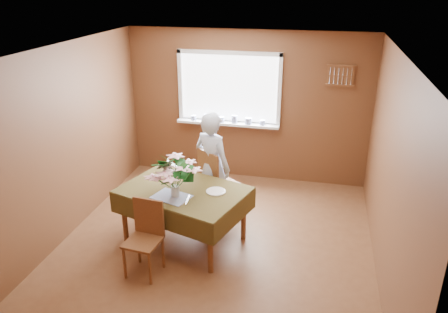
% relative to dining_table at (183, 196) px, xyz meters
% --- Properties ---
extents(floor, '(4.50, 4.50, 0.00)m').
position_rel_dining_table_xyz_m(floor, '(0.43, -0.08, -0.66)').
color(floor, brown).
rests_on(floor, ground).
extents(ceiling, '(4.50, 4.50, 0.00)m').
position_rel_dining_table_xyz_m(ceiling, '(0.43, -0.08, 1.84)').
color(ceiling, white).
rests_on(ceiling, wall_back).
extents(wall_back, '(4.00, 0.00, 4.00)m').
position_rel_dining_table_xyz_m(wall_back, '(0.43, 2.17, 0.59)').
color(wall_back, brown).
rests_on(wall_back, floor).
extents(wall_front, '(4.00, 0.00, 4.00)m').
position_rel_dining_table_xyz_m(wall_front, '(0.43, -2.33, 0.59)').
color(wall_front, brown).
rests_on(wall_front, floor).
extents(wall_left, '(0.00, 4.50, 4.50)m').
position_rel_dining_table_xyz_m(wall_left, '(-1.57, -0.08, 0.59)').
color(wall_left, brown).
rests_on(wall_left, floor).
extents(wall_right, '(0.00, 4.50, 4.50)m').
position_rel_dining_table_xyz_m(wall_right, '(2.43, -0.08, 0.59)').
color(wall_right, brown).
rests_on(wall_right, floor).
extents(window_assembly, '(1.72, 0.20, 1.22)m').
position_rel_dining_table_xyz_m(window_assembly, '(0.13, 2.12, 0.69)').
color(window_assembly, white).
rests_on(window_assembly, wall_back).
extents(spoon_rack, '(0.44, 0.05, 0.33)m').
position_rel_dining_table_xyz_m(spoon_rack, '(1.88, 2.14, 1.19)').
color(spoon_rack, brown).
rests_on(spoon_rack, wall_back).
extents(dining_table, '(1.79, 1.47, 0.76)m').
position_rel_dining_table_xyz_m(dining_table, '(0.00, 0.00, 0.00)').
color(dining_table, brown).
rests_on(dining_table, floor).
extents(chair_far, '(0.62, 0.62, 1.03)m').
position_rel_dining_table_xyz_m(chair_far, '(0.23, 0.72, -0.10)').
color(chair_far, brown).
rests_on(chair_far, floor).
extents(chair_near, '(0.42, 0.42, 0.89)m').
position_rel_dining_table_xyz_m(chair_near, '(-0.24, -0.70, -0.17)').
color(chair_near, brown).
rests_on(chair_near, floor).
extents(seated_woman, '(0.69, 0.59, 1.59)m').
position_rel_dining_table_xyz_m(seated_woman, '(0.21, 0.68, 0.13)').
color(seated_woman, white).
rests_on(seated_woman, floor).
extents(flower_bouquet, '(0.55, 0.55, 0.47)m').
position_rel_dining_table_xyz_m(flower_bouquet, '(-0.04, -0.19, 0.39)').
color(flower_bouquet, white).
rests_on(flower_bouquet, dining_table).
extents(side_plate, '(0.26, 0.26, 0.01)m').
position_rel_dining_table_xyz_m(side_plate, '(0.42, 0.02, 0.10)').
color(side_plate, white).
rests_on(side_plate, dining_table).
extents(table_knife, '(0.05, 0.24, 0.00)m').
position_rel_dining_table_xyz_m(table_knife, '(0.14, -0.28, 0.10)').
color(table_knife, silver).
rests_on(table_knife, dining_table).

